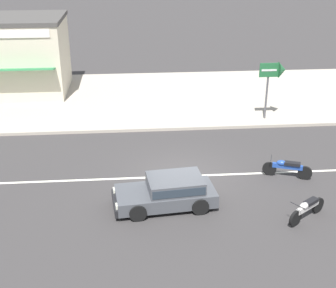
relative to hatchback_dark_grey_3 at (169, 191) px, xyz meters
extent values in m
plane|color=#383535|center=(0.64, 2.14, -0.59)|extent=(160.00, 160.00, 0.00)
cube|color=silver|center=(0.64, 2.14, -0.58)|extent=(50.40, 0.14, 0.01)
cube|color=#ADA393|center=(0.64, 11.89, -0.51)|extent=(68.00, 10.00, 0.15)
cube|color=#47494F|center=(-0.12, -0.01, -0.18)|extent=(3.65, 1.92, 0.48)
cube|color=#47494F|center=(0.23, 0.02, 0.29)|extent=(2.06, 1.60, 0.46)
cube|color=#28333D|center=(0.23, 0.02, 0.29)|extent=(1.99, 1.63, 0.29)
cube|color=black|center=(-1.91, -0.20, -0.28)|extent=(0.28, 1.54, 0.28)
cube|color=white|center=(-1.83, -0.74, -0.08)|extent=(0.10, 0.25, 0.14)
cube|color=white|center=(-1.94, 0.35, -0.08)|extent=(0.10, 0.25, 0.14)
cylinder|color=black|center=(-1.12, -0.87, -0.29)|extent=(0.62, 0.28, 0.60)
cylinder|color=black|center=(-1.28, 0.61, -0.29)|extent=(0.62, 0.28, 0.60)
cylinder|color=black|center=(1.04, -0.64, -0.29)|extent=(0.62, 0.28, 0.60)
cylinder|color=black|center=(0.88, 0.84, -0.29)|extent=(0.62, 0.28, 0.60)
cylinder|color=black|center=(4.09, -1.62, -0.31)|extent=(0.52, 0.40, 0.56)
cylinder|color=black|center=(5.15, -0.87, -0.31)|extent=(0.52, 0.40, 0.56)
cube|color=silver|center=(4.62, -1.25, -0.11)|extent=(0.99, 0.75, 0.18)
cube|color=black|center=(4.75, -1.15, 0.03)|extent=(0.62, 0.53, 0.12)
ellipsoid|color=silver|center=(4.43, -1.38, 0.01)|extent=(0.47, 0.43, 0.22)
cylinder|color=#232326|center=(4.11, -1.60, 0.19)|extent=(0.35, 0.47, 0.03)
cylinder|color=black|center=(4.23, 1.98, -0.31)|extent=(0.56, 0.29, 0.56)
cylinder|color=black|center=(5.53, 1.51, -0.31)|extent=(0.56, 0.29, 0.56)
cube|color=#23479E|center=(4.88, 1.74, -0.11)|extent=(1.15, 0.53, 0.18)
cube|color=black|center=(5.04, 1.68, 0.03)|extent=(0.67, 0.44, 0.12)
ellipsoid|color=#23479E|center=(4.65, 1.83, 0.01)|extent=(0.46, 0.36, 0.22)
cylinder|color=#232326|center=(4.26, 1.97, 0.19)|extent=(0.22, 0.54, 0.03)
cylinder|color=#4C4C51|center=(5.64, 7.85, 0.67)|extent=(0.10, 0.10, 2.22)
cube|color=#236638|center=(5.64, 7.81, 2.14)|extent=(0.96, 0.06, 0.70)
cone|color=#236638|center=(6.30, 7.81, 2.14)|extent=(0.36, 0.77, 0.77)
cube|color=white|center=(5.64, 7.77, 2.14)|extent=(0.77, 0.01, 0.10)
cube|color=beige|center=(-7.76, 13.51, 1.66)|extent=(5.41, 4.55, 4.20)
cube|color=#474442|center=(-7.76, 13.51, 3.89)|extent=(5.52, 4.64, 0.24)
cube|color=#33844C|center=(-7.76, 10.88, 1.61)|extent=(4.87, 0.90, 0.28)
cube|color=white|center=(-7.76, 11.21, 3.47)|extent=(4.60, 0.08, 0.44)
camera|label=1|loc=(-1.19, -14.35, 8.36)|focal=50.00mm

